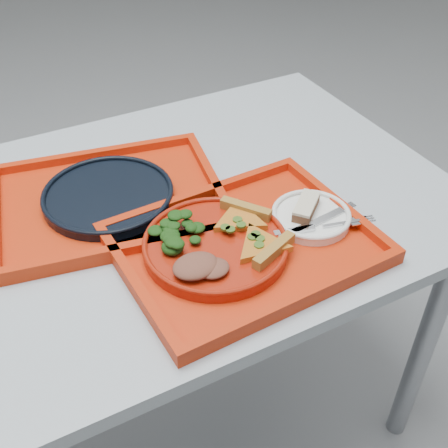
# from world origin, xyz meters

# --- Properties ---
(ground) EXTENTS (10.00, 10.00, 0.00)m
(ground) POSITION_xyz_m (0.00, 0.00, 0.00)
(ground) COLOR gray
(ground) RESTS_ON ground
(table) EXTENTS (1.60, 0.80, 0.75)m
(table) POSITION_xyz_m (0.00, 0.00, 0.68)
(table) COLOR #9BA3AE
(table) RESTS_ON ground
(tray_main) EXTENTS (0.46, 0.37, 0.01)m
(tray_main) POSITION_xyz_m (0.29, -0.19, 0.76)
(tray_main) COLOR red
(tray_main) RESTS_ON table
(tray_far) EXTENTS (0.50, 0.42, 0.01)m
(tray_far) POSITION_xyz_m (0.11, 0.06, 0.76)
(tray_far) COLOR red
(tray_far) RESTS_ON table
(dinner_plate) EXTENTS (0.26, 0.26, 0.02)m
(dinner_plate) POSITION_xyz_m (0.23, -0.18, 0.77)
(dinner_plate) COLOR #9A1C0A
(dinner_plate) RESTS_ON tray_main
(side_plate) EXTENTS (0.15, 0.15, 0.01)m
(side_plate) POSITION_xyz_m (0.43, -0.19, 0.77)
(side_plate) COLOR white
(side_plate) RESTS_ON tray_main
(navy_plate) EXTENTS (0.26, 0.26, 0.02)m
(navy_plate) POSITION_xyz_m (0.11, 0.06, 0.77)
(navy_plate) COLOR black
(navy_plate) RESTS_ON tray_far
(pizza_slice_a) EXTENTS (0.13, 0.14, 0.02)m
(pizza_slice_a) POSITION_xyz_m (0.30, -0.23, 0.79)
(pizza_slice_a) COLOR gold
(pizza_slice_a) RESTS_ON dinner_plate
(pizza_slice_b) EXTENTS (0.15, 0.15, 0.02)m
(pizza_slice_b) POSITION_xyz_m (0.30, -0.15, 0.79)
(pizza_slice_b) COLOR gold
(pizza_slice_b) RESTS_ON dinner_plate
(salad_heap) EXTENTS (0.09, 0.08, 0.05)m
(salad_heap) POSITION_xyz_m (0.19, -0.14, 0.80)
(salad_heap) COLOR black
(salad_heap) RESTS_ON dinner_plate
(meat_portion) EXTENTS (0.08, 0.06, 0.02)m
(meat_portion) POSITION_xyz_m (0.17, -0.23, 0.79)
(meat_portion) COLOR brown
(meat_portion) RESTS_ON dinner_plate
(dessert_bar) EXTENTS (0.08, 0.08, 0.02)m
(dessert_bar) POSITION_xyz_m (0.43, -0.18, 0.79)
(dessert_bar) COLOR #4C2A19
(dessert_bar) RESTS_ON side_plate
(knife) EXTENTS (0.19, 0.04, 0.01)m
(knife) POSITION_xyz_m (0.43, -0.21, 0.78)
(knife) COLOR silver
(knife) RESTS_ON side_plate
(fork) EXTENTS (0.18, 0.07, 0.01)m
(fork) POSITION_xyz_m (0.43, -0.23, 0.78)
(fork) COLOR silver
(fork) RESTS_ON side_plate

